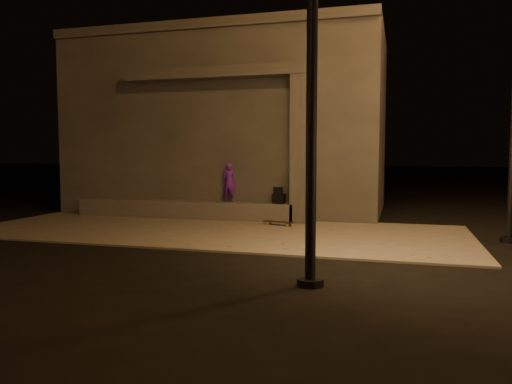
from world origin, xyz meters
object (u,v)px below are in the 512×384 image
(column, at_px, (303,149))
(skateboarder, at_px, (229,183))
(backpack, at_px, (279,198))
(skateboard, at_px, (279,222))

(column, distance_m, skateboarder, 2.09)
(column, relative_size, backpack, 8.54)
(column, xyz_separation_m, backpack, (-0.60, 0.00, -1.21))
(backpack, distance_m, skateboard, 0.85)
(column, xyz_separation_m, skateboard, (-0.45, -0.65, -1.73))
(backpack, height_order, skateboard, backpack)
(column, height_order, skateboard, column)
(skateboard, bearing_deg, column, 70.43)
(skateboarder, bearing_deg, skateboard, 159.24)
(column, height_order, skateboarder, column)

